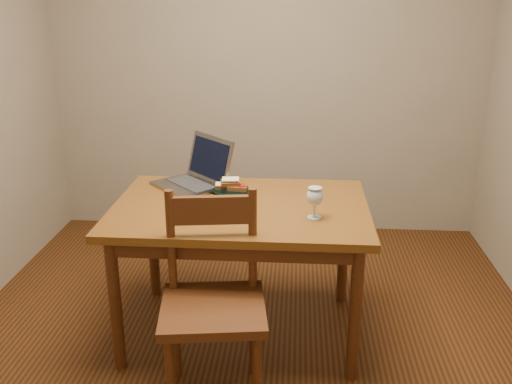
# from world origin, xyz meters

# --- Properties ---
(floor) EXTENTS (3.20, 3.20, 0.02)m
(floor) POSITION_xyz_m (0.00, 0.00, -0.01)
(floor) COLOR black
(floor) RESTS_ON ground
(back_wall) EXTENTS (3.20, 0.02, 2.60)m
(back_wall) POSITION_xyz_m (0.00, 1.61, 1.30)
(back_wall) COLOR gray
(back_wall) RESTS_ON floor
(front_wall) EXTENTS (3.20, 0.02, 2.60)m
(front_wall) POSITION_xyz_m (0.00, -1.61, 1.30)
(front_wall) COLOR gray
(front_wall) RESTS_ON floor
(table) EXTENTS (1.30, 0.90, 0.74)m
(table) POSITION_xyz_m (-0.05, 0.09, 0.65)
(table) COLOR #4D2A0C
(table) RESTS_ON floor
(chair) EXTENTS (0.50, 0.49, 0.48)m
(chair) POSITION_xyz_m (-0.11, -0.44, 0.52)
(chair) COLOR #371E0B
(chair) RESTS_ON floor
(plate) EXTENTS (0.20, 0.20, 0.02)m
(plate) POSITION_xyz_m (-0.12, 0.29, 0.75)
(plate) COLOR black
(plate) RESTS_ON table
(sandwich_cheese) EXTENTS (0.10, 0.06, 0.03)m
(sandwich_cheese) POSITION_xyz_m (-0.15, 0.30, 0.77)
(sandwich_cheese) COLOR #381E0C
(sandwich_cheese) RESTS_ON plate
(sandwich_tomato) EXTENTS (0.11, 0.07, 0.03)m
(sandwich_tomato) POSITION_xyz_m (-0.08, 0.28, 0.77)
(sandwich_tomato) COLOR #381E0C
(sandwich_tomato) RESTS_ON plate
(sandwich_top) EXTENTS (0.11, 0.08, 0.03)m
(sandwich_top) POSITION_xyz_m (-0.12, 0.29, 0.80)
(sandwich_top) COLOR #381E0C
(sandwich_top) RESTS_ON plate
(milk_glass) EXTENTS (0.08, 0.08, 0.16)m
(milk_glass) POSITION_xyz_m (0.33, -0.06, 0.82)
(milk_glass) COLOR white
(milk_glass) RESTS_ON table
(laptop) EXTENTS (0.49, 0.50, 0.26)m
(laptop) POSITION_xyz_m (-0.32, 0.40, 0.81)
(laptop) COLOR slate
(laptop) RESTS_ON table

